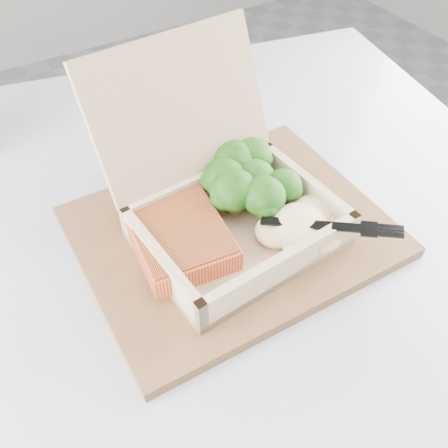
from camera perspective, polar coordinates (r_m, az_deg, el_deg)
cafe_table at (r=0.71m, az=-1.86°, el=-13.09°), size 1.01×1.01×0.75m
serving_tray at (r=0.56m, az=0.89°, el=-0.87°), size 0.33×0.27×0.01m
takeout_container at (r=0.53m, az=-0.58°, el=3.83°), size 0.21×0.23×0.18m
salmon_fillet at (r=0.52m, az=-5.28°, el=-1.24°), size 0.10×0.13×0.03m
broccoli_pile at (r=0.56m, az=3.47°, el=4.86°), size 0.12×0.12×0.04m
mashed_potatoes at (r=0.53m, az=8.65°, el=-0.11°), size 0.10×0.08×0.03m
plastic_fork at (r=0.51m, az=7.75°, el=0.28°), size 0.12×0.11×0.01m
receipt at (r=0.68m, az=-6.30°, el=8.17°), size 0.14×0.15×0.00m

